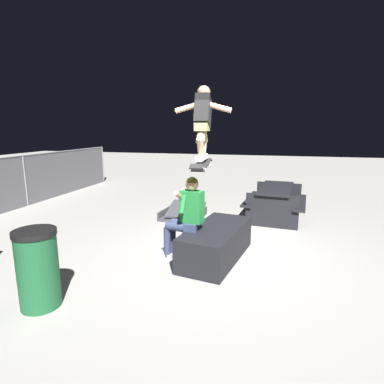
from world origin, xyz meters
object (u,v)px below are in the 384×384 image
picnic_table_back (276,197)px  ledge_box_main (216,243)px  kicker_ramp (183,215)px  trash_bin (38,269)px  skateboard (202,165)px  skater_airborne (203,119)px  person_sitting_on_ledge (186,214)px

picnic_table_back → ledge_box_main: bearing=160.5°
kicker_ramp → trash_bin: bearing=171.5°
ledge_box_main → skateboard: bearing=94.0°
skateboard → skater_airborne: skater_airborne is taller
trash_bin → ledge_box_main: bearing=-43.1°
person_sitting_on_ledge → skateboard: skateboard is taller
ledge_box_main → skateboard: 1.29m
kicker_ramp → trash_bin: (-4.00, 0.60, 0.41)m
ledge_box_main → picnic_table_back: 2.80m
skater_airborne → picnic_table_back: skater_airborne is taller
ledge_box_main → skater_airborne: skater_airborne is taller
skateboard → picnic_table_back: bearing=-23.9°
ledge_box_main → person_sitting_on_ledge: (-0.19, 0.46, 0.50)m
kicker_ramp → trash_bin: 4.07m
kicker_ramp → picnic_table_back: (0.53, -2.11, 0.43)m
skateboard → trash_bin: (-1.88, 1.53, -1.05)m
person_sitting_on_ledge → kicker_ramp: person_sitting_on_ledge is taller
trash_bin → skater_airborne: bearing=-38.3°
picnic_table_back → person_sitting_on_ledge: bearing=153.7°
skateboard → kicker_ramp: skateboard is taller
kicker_ramp → person_sitting_on_ledge: bearing=-162.7°
skater_airborne → trash_bin: size_ratio=1.18×
ledge_box_main → trash_bin: 2.61m
skater_airborne → ledge_box_main: bearing=-98.9°
person_sitting_on_ledge → picnic_table_back: person_sitting_on_ledge is taller
skateboard → trash_bin: size_ratio=1.09×
skater_airborne → kicker_ramp: bearing=24.1°
skateboard → person_sitting_on_ledge: bearing=128.4°
ledge_box_main → trash_bin: bearing=136.9°
skater_airborne → person_sitting_on_ledge: bearing=137.0°
person_sitting_on_ledge → skater_airborne: 1.48m
skater_airborne → picnic_table_back: 3.33m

